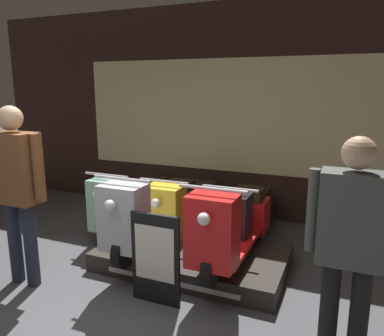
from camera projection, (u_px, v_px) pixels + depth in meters
The scene contains 11 objects.
ground_plane at pixel (100, 327), 3.16m from camera, with size 30.00×30.00×0.00m, color #4C4C51.
shop_wall_back at pixel (223, 112), 5.72m from camera, with size 8.51×0.09×3.20m.
display_platform at pixel (193, 257), 4.21m from camera, with size 2.06×1.16×0.21m.
scooter_display_left at pixel (154, 213), 4.26m from camera, with size 0.63×1.76×0.93m.
scooter_display_right at pixel (232, 224), 3.90m from camera, with size 0.63×1.76×0.93m.
scooter_backrow_0 at pixel (134, 203), 5.30m from camera, with size 0.63×1.76×0.93m.
scooter_backrow_1 at pixel (186, 210), 5.00m from camera, with size 0.63×1.76×0.93m.
scooter_backrow_2 at pixel (244, 218), 4.69m from camera, with size 0.63×1.76×0.93m.
person_left_browsing at pixel (16, 180), 3.65m from camera, with size 0.64×0.27×1.81m.
person_right_browsing at pixel (351, 237), 2.51m from camera, with size 0.60×0.24×1.68m.
price_sign_board at pixel (155, 259), 3.42m from camera, with size 0.48×0.04×0.87m.
Camera 1 is at (1.81, -2.28, 1.98)m, focal length 35.00 mm.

